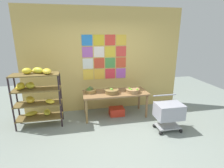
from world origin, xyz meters
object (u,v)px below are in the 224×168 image
(fruit_basket_back_right, at_px, (90,90))
(display_table, at_px, (115,95))
(produce_crate_under_table, at_px, (117,111))
(fruit_basket_right, at_px, (133,90))
(banana_shelf_unit, at_px, (35,92))
(fruit_basket_back_left, at_px, (112,91))
(shopping_cart, at_px, (169,112))

(fruit_basket_back_right, bearing_deg, display_table, -6.80)
(fruit_basket_back_right, bearing_deg, produce_crate_under_table, -5.88)
(fruit_basket_right, height_order, produce_crate_under_table, fruit_basket_right)
(fruit_basket_right, relative_size, fruit_basket_back_right, 1.27)
(display_table, height_order, produce_crate_under_table, display_table)
(display_table, xyz_separation_m, produce_crate_under_table, (0.04, 0.01, -0.48))
(banana_shelf_unit, relative_size, fruit_basket_right, 3.89)
(fruit_basket_back_left, distance_m, shopping_cart, 1.46)
(display_table, height_order, fruit_basket_back_right, fruit_basket_back_right)
(fruit_basket_right, bearing_deg, fruit_basket_back_right, 169.66)
(fruit_basket_back_left, bearing_deg, banana_shelf_unit, -178.43)
(display_table, bearing_deg, banana_shelf_unit, -176.25)
(display_table, relative_size, fruit_basket_back_left, 4.62)
(banana_shelf_unit, height_order, produce_crate_under_table, banana_shelf_unit)
(banana_shelf_unit, distance_m, fruit_basket_right, 2.35)
(display_table, distance_m, produce_crate_under_table, 0.48)
(fruit_basket_back_right, relative_size, produce_crate_under_table, 0.73)
(banana_shelf_unit, xyz_separation_m, fruit_basket_right, (2.35, 0.01, -0.11))
(fruit_basket_back_left, bearing_deg, shopping_cart, -38.38)
(fruit_basket_right, distance_m, produce_crate_under_table, 0.74)
(banana_shelf_unit, distance_m, display_table, 1.93)
(banana_shelf_unit, distance_m, fruit_basket_back_left, 1.81)
(produce_crate_under_table, xyz_separation_m, shopping_cart, (0.97, -0.97, 0.34))
(fruit_basket_back_right, height_order, shopping_cart, fruit_basket_back_right)
(banana_shelf_unit, bearing_deg, display_table, 3.75)
(produce_crate_under_table, distance_m, shopping_cart, 1.42)
(fruit_basket_back_right, bearing_deg, fruit_basket_right, -10.34)
(fruit_basket_back_right, height_order, produce_crate_under_table, fruit_basket_back_right)
(fruit_basket_back_left, xyz_separation_m, produce_crate_under_table, (0.16, 0.08, -0.62))
(fruit_basket_back_right, distance_m, fruit_basket_back_left, 0.54)
(fruit_basket_right, xyz_separation_m, fruit_basket_back_left, (-0.55, 0.04, 0.00))
(fruit_basket_right, xyz_separation_m, fruit_basket_back_right, (-1.07, 0.20, 0.01))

